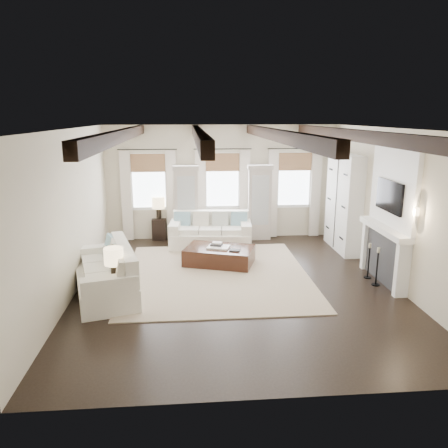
{
  "coord_description": "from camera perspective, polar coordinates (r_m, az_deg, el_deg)",
  "views": [
    {
      "loc": [
        -0.97,
        -8.45,
        3.45
      ],
      "look_at": [
        -0.2,
        0.73,
        1.15
      ],
      "focal_mm": 35.0,
      "sensor_mm": 36.0,
      "label": 1
    }
  ],
  "objects": [
    {
      "name": "candlestick_far",
      "position": [
        9.99,
        18.36,
        -4.94
      ],
      "size": [
        0.16,
        0.16,
        0.79
      ],
      "color": "black",
      "rests_on": "ground"
    },
    {
      "name": "lamp_front",
      "position": [
        8.15,
        -14.2,
        -4.35
      ],
      "size": [
        0.35,
        0.35,
        0.6
      ],
      "color": "black",
      "rests_on": "side_table_front"
    },
    {
      "name": "candlestick_near",
      "position": [
        9.62,
        19.34,
        -5.66
      ],
      "size": [
        0.17,
        0.17,
        0.82
      ],
      "color": "black",
      "rests_on": "ground"
    },
    {
      "name": "tray",
      "position": [
        10.29,
        -0.71,
        -3.03
      ],
      "size": [
        0.59,
        0.52,
        0.04
      ],
      "primitive_type": "cube",
      "rotation": [
        0.0,
        0.0,
        -0.32
      ],
      "color": "white",
      "rests_on": "ottoman"
    },
    {
      "name": "area_rug",
      "position": [
        9.76,
        -0.93,
        -6.61
      ],
      "size": [
        4.0,
        4.39,
        0.02
      ],
      "primitive_type": "cube",
      "color": "#BAA78D",
      "rests_on": "ground"
    },
    {
      "name": "book_lower",
      "position": [
        10.34,
        -0.99,
        -2.71
      ],
      "size": [
        0.31,
        0.27,
        0.04
      ],
      "primitive_type": "cube",
      "rotation": [
        0.0,
        0.0,
        -0.32
      ],
      "color": "#262628",
      "rests_on": "tray"
    },
    {
      "name": "book_upper",
      "position": [
        10.36,
        -0.91,
        -2.47
      ],
      "size": [
        0.26,
        0.23,
        0.03
      ],
      "primitive_type": "cube",
      "rotation": [
        0.0,
        0.0,
        -0.32
      ],
      "color": "beige",
      "rests_on": "book_lower"
    },
    {
      "name": "ottoman",
      "position": [
        10.39,
        -0.61,
        -4.18
      ],
      "size": [
        1.8,
        1.42,
        0.41
      ],
      "primitive_type": "cube",
      "rotation": [
        0.0,
        0.0,
        -0.32
      ],
      "color": "black",
      "rests_on": "ground"
    },
    {
      "name": "room_shell",
      "position": [
        9.63,
        5.59,
        4.63
      ],
      "size": [
        6.54,
        7.54,
        3.22
      ],
      "color": "beige",
      "rests_on": "ground"
    },
    {
      "name": "lamp_back",
      "position": [
        12.43,
        -8.56,
        2.6
      ],
      "size": [
        0.36,
        0.36,
        0.62
      ],
      "color": "black",
      "rests_on": "side_table_back"
    },
    {
      "name": "sofa_back",
      "position": [
        11.76,
        -1.76,
        -1.16
      ],
      "size": [
        2.23,
        1.16,
        0.92
      ],
      "color": "white",
      "rests_on": "ground"
    },
    {
      "name": "ground",
      "position": [
        9.18,
        1.66,
        -8.06
      ],
      "size": [
        7.5,
        7.5,
        0.0
      ],
      "primitive_type": "plane",
      "color": "black",
      "rests_on": "ground"
    },
    {
      "name": "book_loose",
      "position": [
        10.07,
        1.41,
        -3.45
      ],
      "size": [
        0.28,
        0.25,
        0.03
      ],
      "primitive_type": "cube",
      "rotation": [
        0.0,
        0.0,
        -0.32
      ],
      "color": "#262628",
      "rests_on": "ottoman"
    },
    {
      "name": "side_table_back",
      "position": [
        12.59,
        -8.44,
        -0.61
      ],
      "size": [
        0.4,
        0.4,
        0.6
      ],
      "primitive_type": "cube",
      "color": "black",
      "rests_on": "ground"
    },
    {
      "name": "sofa_left",
      "position": [
        8.95,
        -14.85,
        -6.43
      ],
      "size": [
        1.61,
        2.48,
        0.98
      ],
      "color": "white",
      "rests_on": "ground"
    },
    {
      "name": "side_table_front",
      "position": [
        8.38,
        -13.92,
        -8.74
      ],
      "size": [
        0.53,
        0.53,
        0.53
      ],
      "primitive_type": "cube",
      "color": "black",
      "rests_on": "ground"
    }
  ]
}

